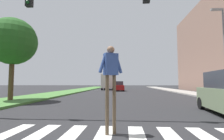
% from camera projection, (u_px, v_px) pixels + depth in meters
% --- Properties ---
extents(ground_plane, '(140.00, 140.00, 0.00)m').
position_uv_depth(ground_plane, '(124.00, 92.00, 27.61)').
color(ground_plane, '#262628').
extents(crosswalk, '(6.75, 2.20, 0.01)m').
position_uv_depth(crosswalk, '(120.00, 137.00, 4.48)').
color(crosswalk, silver).
rests_on(crosswalk, ground_plane).
extents(median_strip, '(3.93, 64.00, 0.15)m').
position_uv_depth(median_strip, '(70.00, 92.00, 26.25)').
color(median_strip, '#477A38').
rests_on(median_strip, ground_plane).
extents(tree_mid, '(3.61, 3.61, 6.29)m').
position_uv_depth(tree_mid, '(13.00, 42.00, 13.10)').
color(tree_mid, '#4C3823').
rests_on(tree_mid, median_strip).
extents(sidewalk_right, '(3.00, 64.00, 0.15)m').
position_uv_depth(sidewalk_right, '(184.00, 92.00, 24.96)').
color(sidewalk_right, '#9E9991').
rests_on(sidewalk_right, ground_plane).
extents(traffic_light_gantry, '(9.16, 0.30, 6.00)m').
position_uv_depth(traffic_light_gantry, '(28.00, 14.00, 7.27)').
color(traffic_light_gantry, gold).
rests_on(traffic_light_gantry, median_strip).
extents(street_lamp_right, '(1.02, 0.24, 7.50)m').
position_uv_depth(street_lamp_right, '(223.00, 44.00, 13.95)').
color(street_lamp_right, slate).
rests_on(street_lamp_right, sidewalk_right).
extents(pedestrian_performer, '(0.70, 0.44, 2.49)m').
position_uv_depth(pedestrian_performer, '(111.00, 75.00, 4.83)').
color(pedestrian_performer, brown).
rests_on(pedestrian_performer, ground_plane).
extents(sedan_midblock, '(2.24, 4.20, 1.69)m').
position_uv_depth(sedan_midblock, '(118.00, 86.00, 29.75)').
color(sedan_midblock, maroon).
rests_on(sedan_midblock, ground_plane).
extents(truck_box_delivery, '(2.40, 6.20, 3.10)m').
position_uv_depth(truck_box_delivery, '(108.00, 82.00, 35.12)').
color(truck_box_delivery, '#474C51').
rests_on(truck_box_delivery, ground_plane).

